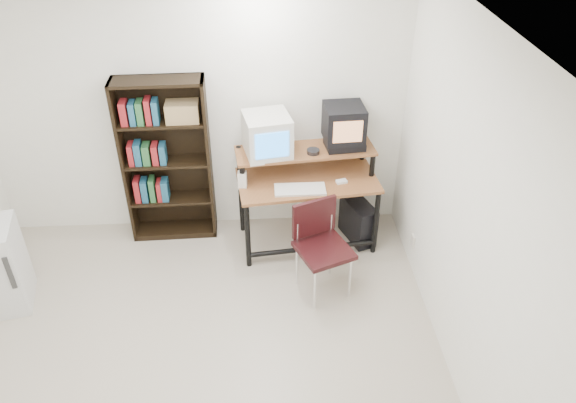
{
  "coord_description": "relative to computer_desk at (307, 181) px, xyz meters",
  "views": [
    {
      "loc": [
        0.57,
        -2.91,
        3.55
      ],
      "look_at": [
        0.81,
        1.1,
        0.82
      ],
      "focal_mm": 35.0,
      "sensor_mm": 36.0,
      "label": 1
    }
  ],
  "objects": [
    {
      "name": "ceiling",
      "position": [
        -1.03,
        -1.62,
        1.9
      ],
      "size": [
        4.0,
        4.0,
        0.01
      ],
      "primitive_type": "cube",
      "color": "white",
      "rests_on": "back_wall"
    },
    {
      "name": "back_wall",
      "position": [
        -1.03,
        0.38,
        0.6
      ],
      "size": [
        4.0,
        0.01,
        2.6
      ],
      "primitive_type": "cube",
      "color": "white",
      "rests_on": "floor"
    },
    {
      "name": "crt_monitor",
      "position": [
        -0.37,
        0.08,
        0.46
      ],
      "size": [
        0.48,
        0.48,
        0.39
      ],
      "rotation": [
        0.0,
        0.0,
        0.19
      ],
      "color": "silver",
      "rests_on": "computer_desk"
    },
    {
      "name": "right_wall",
      "position": [
        0.97,
        -1.62,
        0.6
      ],
      "size": [
        0.01,
        4.0,
        2.6
      ],
      "primitive_type": "cube",
      "color": "white",
      "rests_on": "floor"
    },
    {
      "name": "computer_desk",
      "position": [
        0.0,
        0.0,
        0.0
      ],
      "size": [
        1.38,
        0.8,
        0.98
      ],
      "rotation": [
        0.0,
        0.0,
        0.11
      ],
      "color": "#935930",
      "rests_on": "floor"
    },
    {
      "name": "mousepad",
      "position": [
        0.33,
        -0.1,
        0.02
      ],
      "size": [
        0.26,
        0.23,
        0.01
      ],
      "primitive_type": "cube",
      "rotation": [
        0.0,
        0.0,
        0.24
      ],
      "color": "black",
      "rests_on": "computer_desk"
    },
    {
      "name": "bookshelf",
      "position": [
        -1.34,
        0.23,
        0.16
      ],
      "size": [
        0.84,
        0.3,
        1.68
      ],
      "rotation": [
        0.0,
        0.0,
        0.02
      ],
      "color": "black",
      "rests_on": "floor"
    },
    {
      "name": "mouse",
      "position": [
        0.32,
        -0.1,
        0.04
      ],
      "size": [
        0.11,
        0.08,
        0.03
      ],
      "primitive_type": "cube",
      "rotation": [
        0.0,
        0.0,
        0.25
      ],
      "color": "white",
      "rests_on": "mousepad"
    },
    {
      "name": "vcr",
      "position": [
        0.36,
        0.14,
        0.31
      ],
      "size": [
        0.39,
        0.3,
        0.08
      ],
      "primitive_type": "cube",
      "rotation": [
        0.0,
        0.0,
        0.11
      ],
      "color": "black",
      "rests_on": "computer_desk"
    },
    {
      "name": "cd_spindle",
      "position": [
        0.06,
        0.03,
        0.3
      ],
      "size": [
        0.13,
        0.13,
        0.05
      ],
      "primitive_type": "cylinder",
      "rotation": [
        0.0,
        0.0,
        0.13
      ],
      "color": "#26262B",
      "rests_on": "computer_desk"
    },
    {
      "name": "wall_outlet",
      "position": [
        0.96,
        -0.47,
        -0.4
      ],
      "size": [
        0.02,
        0.08,
        0.12
      ],
      "primitive_type": "cube",
      "color": "beige",
      "rests_on": "right_wall"
    },
    {
      "name": "desk_speaker",
      "position": [
        -0.61,
        -0.11,
        0.11
      ],
      "size": [
        0.09,
        0.08,
        0.17
      ],
      "primitive_type": "cube",
      "rotation": [
        0.0,
        0.0,
        -0.11
      ],
      "color": "silver",
      "rests_on": "computer_desk"
    },
    {
      "name": "crt_tv",
      "position": [
        0.35,
        0.16,
        0.52
      ],
      "size": [
        0.38,
        0.38,
        0.34
      ],
      "rotation": [
        0.0,
        0.0,
        0.06
      ],
      "color": "black",
      "rests_on": "vcr"
    },
    {
      "name": "school_chair",
      "position": [
        0.06,
        -0.7,
        -0.16
      ],
      "size": [
        0.56,
        0.56,
        0.87
      ],
      "rotation": [
        0.0,
        0.0,
        0.38
      ],
      "color": "black",
      "rests_on": "floor"
    },
    {
      "name": "pc_tower",
      "position": [
        0.53,
        -0.0,
        -0.49
      ],
      "size": [
        0.34,
        0.49,
        0.42
      ],
      "primitive_type": "cube",
      "rotation": [
        0.0,
        0.0,
        0.34
      ],
      "color": "black",
      "rests_on": "floor"
    },
    {
      "name": "floor",
      "position": [
        -1.03,
        -1.62,
        -0.7
      ],
      "size": [
        4.0,
        4.0,
        0.01
      ],
      "primitive_type": "cube",
      "color": "#C1B5A0",
      "rests_on": "ground"
    },
    {
      "name": "keyboard",
      "position": [
        -0.08,
        -0.22,
        0.04
      ],
      "size": [
        0.47,
        0.21,
        0.03
      ],
      "primitive_type": "cube",
      "rotation": [
        0.0,
        0.0,
        -0.0
      ],
      "color": "silver",
      "rests_on": "computer_desk"
    }
  ]
}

